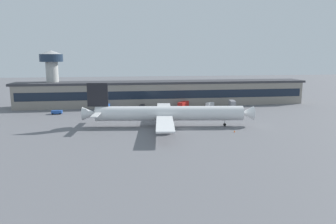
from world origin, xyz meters
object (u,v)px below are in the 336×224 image
at_px(control_tower, 52,72).
at_px(pushback_tractor, 57,112).
at_px(airliner, 167,113).
at_px(fuel_truck, 183,105).
at_px(crew_van, 210,105).
at_px(traffic_cone_0, 234,131).
at_px(stair_truck, 104,107).
at_px(belt_loader, 141,107).
at_px(follow_me_car, 161,108).
at_px(catering_truck, 232,104).

xyz_separation_m(control_tower, pushback_tractor, (5.78, -24.07, -17.81)).
relative_size(airliner, fuel_truck, 7.93).
height_order(control_tower, crew_van, control_tower).
distance_m(control_tower, traffic_cone_0, 106.11).
distance_m(stair_truck, crew_van, 55.58).
relative_size(control_tower, stair_truck, 4.71).
xyz_separation_m(pushback_tractor, belt_loader, (40.76, 8.79, 0.10)).
xyz_separation_m(follow_me_car, fuel_truck, (12.40, 5.14, 0.79)).
bearing_deg(airliner, belt_loader, 99.75).
distance_m(pushback_tractor, catering_truck, 87.97).
bearing_deg(catering_truck, belt_loader, 173.79).
bearing_deg(belt_loader, fuel_truck, -2.04).
relative_size(crew_van, traffic_cone_0, 7.65).
height_order(crew_van, catering_truck, catering_truck).
xyz_separation_m(airliner, pushback_tractor, (-48.06, 33.65, -4.09)).
distance_m(stair_truck, catering_truck, 66.21).
bearing_deg(airliner, stair_truck, 123.23).
bearing_deg(stair_truck, pushback_tractor, -163.28).
bearing_deg(fuel_truck, follow_me_car, -157.50).
xyz_separation_m(stair_truck, belt_loader, (19.03, 2.27, -0.83)).
relative_size(control_tower, fuel_truck, 3.56).
relative_size(airliner, stair_truck, 10.50).
distance_m(airliner, catering_truck, 54.64).
relative_size(stair_truck, pushback_tractor, 1.31).
relative_size(follow_me_car, belt_loader, 0.71).
bearing_deg(airliner, pushback_tractor, 145.00).
height_order(airliner, fuel_truck, airliner).
distance_m(control_tower, crew_van, 86.25).
xyz_separation_m(stair_truck, catering_truck, (66.14, -2.86, 0.31)).
relative_size(stair_truck, belt_loader, 0.95).
bearing_deg(traffic_cone_0, belt_loader, 118.35).
bearing_deg(follow_me_car, catering_truck, 1.20).
xyz_separation_m(catering_truck, traffic_cone_0, (-17.04, -50.62, -1.94)).
bearing_deg(crew_van, traffic_cone_0, -96.60).
bearing_deg(fuel_truck, control_tower, 166.79).
bearing_deg(stair_truck, traffic_cone_0, -47.45).
distance_m(stair_truck, belt_loader, 19.18).
height_order(crew_van, traffic_cone_0, crew_van).
bearing_deg(catering_truck, fuel_truck, 170.23).
distance_m(fuel_truck, crew_van, 14.66).
bearing_deg(pushback_tractor, traffic_cone_0, -33.54).
relative_size(fuel_truck, crew_van, 1.57).
bearing_deg(crew_van, pushback_tractor, -173.61).
bearing_deg(fuel_truck, catering_truck, -9.77).
bearing_deg(traffic_cone_0, control_tower, 137.17).
distance_m(fuel_truck, traffic_cone_0, 55.60).
bearing_deg(crew_van, stair_truck, -177.81).
relative_size(airliner, pushback_tractor, 13.76).
bearing_deg(control_tower, catering_truck, -12.29).
bearing_deg(crew_van, follow_me_car, -167.94).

